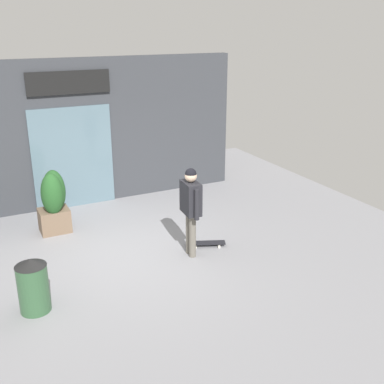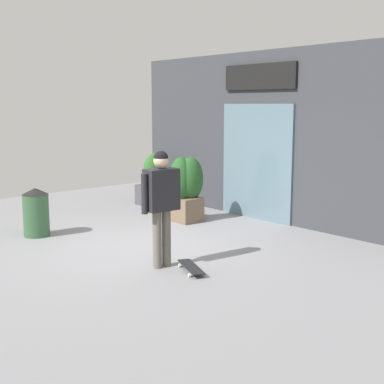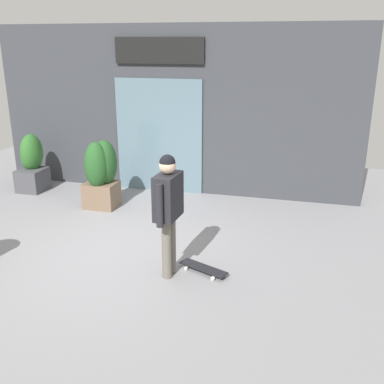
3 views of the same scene
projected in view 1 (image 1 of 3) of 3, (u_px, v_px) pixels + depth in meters
The scene contains 6 objects.
ground_plane at pixel (130, 255), 8.82m from camera, with size 12.00×12.00×0.00m, color gray.
building_facade at pixel (81, 134), 10.90m from camera, with size 7.66×0.31×3.40m.
skateboarder at pixel (191, 203), 8.51m from camera, with size 0.30×0.65×1.70m.
skateboard at pixel (207, 243), 9.18m from camera, with size 0.74×0.45×0.08m.
planter_box_left at pixel (54, 199), 9.64m from camera, with size 0.60×0.72×1.30m.
trash_bin at pixel (33, 285), 7.00m from camera, with size 0.47×0.47×0.87m.
Camera 1 is at (-2.49, -7.58, 4.12)m, focal length 43.98 mm.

